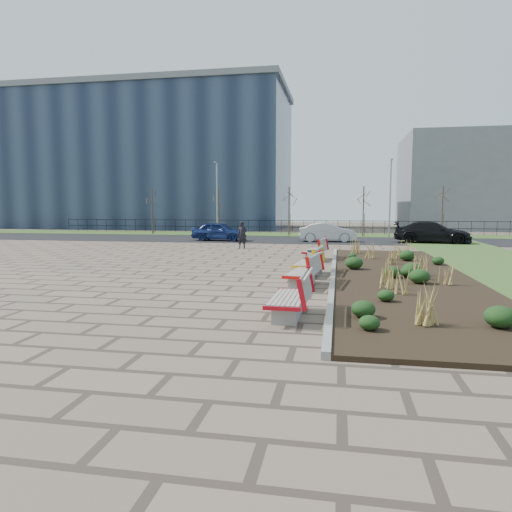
% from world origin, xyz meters
% --- Properties ---
extents(ground, '(120.00, 120.00, 0.00)m').
position_xyz_m(ground, '(0.00, 0.00, 0.00)').
color(ground, '#715D4E').
rests_on(ground, ground).
extents(planting_bed, '(4.50, 18.00, 0.10)m').
position_xyz_m(planting_bed, '(6.25, 5.00, 0.05)').
color(planting_bed, black).
rests_on(planting_bed, ground).
extents(planting_curb, '(0.16, 18.00, 0.15)m').
position_xyz_m(planting_curb, '(3.92, 5.00, 0.07)').
color(planting_curb, gray).
rests_on(planting_curb, ground).
extents(grass_verge_far, '(80.00, 5.00, 0.04)m').
position_xyz_m(grass_verge_far, '(0.00, 28.00, 0.02)').
color(grass_verge_far, '#33511E').
rests_on(grass_verge_far, ground).
extents(road, '(80.00, 7.00, 0.02)m').
position_xyz_m(road, '(0.00, 22.00, 0.01)').
color(road, black).
rests_on(road, ground).
extents(bench_a, '(0.95, 2.12, 1.00)m').
position_xyz_m(bench_a, '(3.00, -1.20, 0.50)').
color(bench_a, '#B00B18').
rests_on(bench_a, ground).
extents(bench_b, '(1.18, 2.20, 1.00)m').
position_xyz_m(bench_b, '(3.00, 2.81, 0.50)').
color(bench_b, red).
rests_on(bench_b, ground).
extents(bench_c, '(1.09, 2.18, 1.00)m').
position_xyz_m(bench_c, '(3.00, 5.16, 0.50)').
color(bench_c, yellow).
rests_on(bench_c, ground).
extents(bench_d, '(1.16, 2.20, 1.00)m').
position_xyz_m(bench_d, '(3.00, 9.79, 0.50)').
color(bench_d, '#A90B0D').
rests_on(bench_d, ground).
extents(litter_bin, '(0.55, 0.55, 0.87)m').
position_xyz_m(litter_bin, '(3.25, 5.35, 0.43)').
color(litter_bin, '#B2B2B7').
rests_on(litter_bin, ground).
extents(pedestrian, '(0.58, 0.38, 1.58)m').
position_xyz_m(pedestrian, '(-1.47, 14.80, 0.79)').
color(pedestrian, black).
rests_on(pedestrian, ground).
extents(car_blue, '(4.00, 1.90, 1.32)m').
position_xyz_m(car_blue, '(-4.29, 20.23, 0.68)').
color(car_blue, navy).
rests_on(car_blue, road).
extents(car_silver, '(4.00, 1.60, 1.29)m').
position_xyz_m(car_silver, '(3.32, 20.76, 0.67)').
color(car_silver, '#A6AAAE').
rests_on(car_silver, road).
extents(car_black, '(5.15, 2.63, 1.43)m').
position_xyz_m(car_black, '(10.20, 20.72, 0.74)').
color(car_black, black).
rests_on(car_black, road).
extents(tree_a, '(1.40, 1.40, 4.00)m').
position_xyz_m(tree_a, '(-12.00, 26.50, 2.04)').
color(tree_a, '#4C3D2D').
rests_on(tree_a, grass_verge_far).
extents(tree_b, '(1.40, 1.40, 4.00)m').
position_xyz_m(tree_b, '(-6.00, 26.50, 2.04)').
color(tree_b, '#4C3D2D').
rests_on(tree_b, grass_verge_far).
extents(tree_c, '(1.40, 1.40, 4.00)m').
position_xyz_m(tree_c, '(0.00, 26.50, 2.04)').
color(tree_c, '#4C3D2D').
rests_on(tree_c, grass_verge_far).
extents(tree_d, '(1.40, 1.40, 4.00)m').
position_xyz_m(tree_d, '(6.00, 26.50, 2.04)').
color(tree_d, '#4C3D2D').
rests_on(tree_d, grass_verge_far).
extents(tree_e, '(1.40, 1.40, 4.00)m').
position_xyz_m(tree_e, '(12.00, 26.50, 2.04)').
color(tree_e, '#4C3D2D').
rests_on(tree_e, grass_verge_far).
extents(lamp_west, '(0.24, 0.60, 6.00)m').
position_xyz_m(lamp_west, '(-6.00, 26.00, 3.04)').
color(lamp_west, gray).
rests_on(lamp_west, grass_verge_far).
extents(lamp_east, '(0.24, 0.60, 6.00)m').
position_xyz_m(lamp_east, '(8.00, 26.00, 3.04)').
color(lamp_east, gray).
rests_on(lamp_east, grass_verge_far).
extents(railing_fence, '(44.00, 0.10, 1.20)m').
position_xyz_m(railing_fence, '(0.00, 29.50, 0.64)').
color(railing_fence, black).
rests_on(railing_fence, grass_verge_far).
extents(building_glass, '(40.00, 14.00, 15.00)m').
position_xyz_m(building_glass, '(-22.00, 40.00, 7.50)').
color(building_glass, '#192338').
rests_on(building_glass, ground).
extents(building_grey, '(18.00, 12.00, 10.00)m').
position_xyz_m(building_grey, '(20.00, 42.00, 5.00)').
color(building_grey, slate).
rests_on(building_grey, ground).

